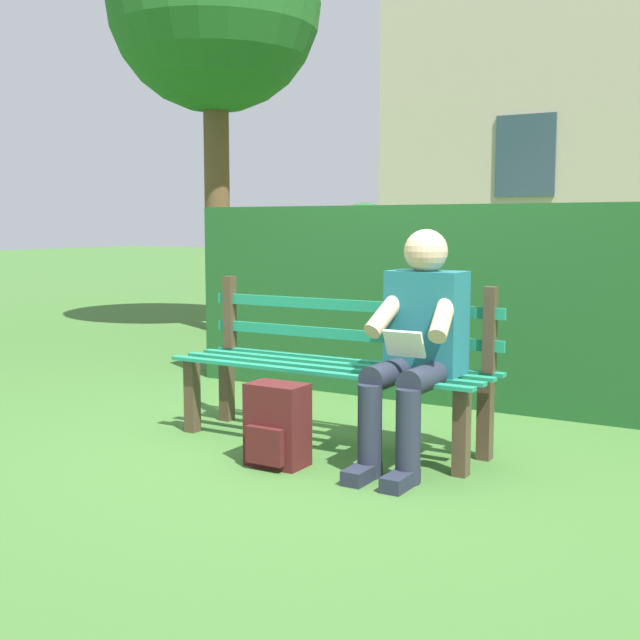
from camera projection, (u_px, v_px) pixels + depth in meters
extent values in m
plane|color=#3D6B2D|center=(329.00, 444.00, 4.53)|extent=(60.00, 60.00, 0.00)
cube|color=#4C3828|center=(461.00, 432.00, 3.94)|extent=(0.07, 0.07, 0.43)
cube|color=#4C3828|center=(192.00, 395.00, 4.79)|extent=(0.07, 0.07, 0.43)
cube|color=#4C3828|center=(485.00, 418.00, 4.22)|extent=(0.07, 0.07, 0.43)
cube|color=#4C3828|center=(227.00, 386.00, 5.07)|extent=(0.07, 0.07, 0.43)
cube|color=#1E8460|center=(349.00, 360.00, 4.66)|extent=(1.81, 0.06, 0.02)
cube|color=#1E8460|center=(336.00, 364.00, 4.54)|extent=(1.81, 0.06, 0.02)
cube|color=#1E8460|center=(323.00, 368.00, 4.42)|extent=(1.81, 0.06, 0.02)
cube|color=#1E8460|center=(309.00, 372.00, 4.30)|extent=(1.81, 0.06, 0.02)
cube|color=#4C3828|center=(490.00, 330.00, 4.20)|extent=(0.06, 0.06, 0.44)
cube|color=#4C3828|center=(230.00, 312.00, 5.05)|extent=(0.06, 0.06, 0.44)
cube|color=#1E8460|center=(348.00, 335.00, 4.64)|extent=(1.81, 0.02, 0.06)
cube|color=#1E8460|center=(348.00, 305.00, 4.62)|extent=(1.81, 0.02, 0.06)
cube|color=#1E6672|center=(426.00, 322.00, 4.18)|extent=(0.38, 0.22, 0.52)
sphere|color=#D8AD8C|center=(426.00, 251.00, 4.12)|extent=(0.22, 0.22, 0.22)
cylinder|color=#232838|center=(427.00, 377.00, 3.98)|extent=(0.13, 0.42, 0.13)
cylinder|color=#232838|center=(390.00, 374.00, 4.08)|extent=(0.13, 0.42, 0.13)
cylinder|color=#232838|center=(408.00, 436.00, 3.83)|extent=(0.12, 0.12, 0.45)
cylinder|color=#232838|center=(370.00, 431.00, 3.93)|extent=(0.12, 0.12, 0.45)
cube|color=#232838|center=(400.00, 480.00, 3.78)|extent=(0.10, 0.24, 0.07)
cube|color=#232838|center=(362.00, 474.00, 3.88)|extent=(0.10, 0.24, 0.07)
cylinder|color=#D8AD8C|center=(444.00, 315.00, 3.98)|extent=(0.14, 0.32, 0.26)
cylinder|color=#D8AD8C|center=(388.00, 311.00, 4.13)|extent=(0.14, 0.32, 0.26)
cube|color=white|center=(404.00, 344.00, 3.97)|extent=(0.20, 0.07, 0.13)
cube|color=#1E5123|center=(512.00, 304.00, 5.56)|extent=(4.64, 0.74, 1.33)
sphere|color=#1E5123|center=(365.00, 243.00, 6.17)|extent=(0.60, 0.60, 0.60)
cube|color=#334756|center=(525.00, 155.00, 12.22)|extent=(0.90, 0.04, 1.20)
cube|color=#4C1919|center=(277.00, 424.00, 4.12)|extent=(0.29, 0.19, 0.41)
cube|color=#4C1919|center=(265.00, 446.00, 4.03)|extent=(0.20, 0.04, 0.18)
cylinder|color=#4C1919|center=(304.00, 418.00, 4.16)|extent=(0.04, 0.04, 0.25)
cylinder|color=#4C1919|center=(275.00, 414.00, 4.25)|extent=(0.04, 0.04, 0.25)
cylinder|color=brown|center=(217.00, 199.00, 9.26)|extent=(0.28, 0.28, 2.95)
sphere|color=#236023|center=(214.00, 4.00, 9.01)|extent=(2.33, 2.33, 2.33)
sphere|color=#236023|center=(194.00, 38.00, 9.64)|extent=(1.40, 1.40, 1.40)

